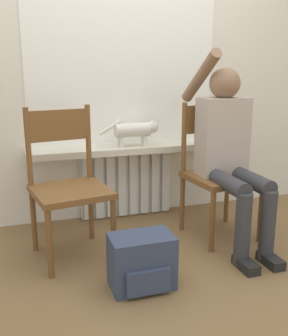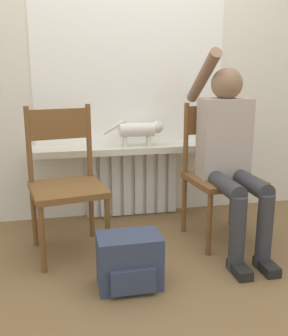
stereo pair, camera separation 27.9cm
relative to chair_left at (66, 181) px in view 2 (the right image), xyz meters
name	(u,v)px [view 2 (the right image)]	position (x,y,z in m)	size (l,w,h in m)	color
ground_plane	(168,284)	(0.55, -0.58, -0.49)	(12.00, 12.00, 0.00)	brown
wall_with_window	(130,50)	(0.55, 0.65, 0.86)	(7.00, 0.06, 2.70)	silver
radiator	(132,182)	(0.55, 0.58, -0.21)	(0.77, 0.08, 0.57)	silver
windowsill	(134,148)	(0.55, 0.48, 0.10)	(1.59, 0.28, 0.05)	beige
window_glass	(130,71)	(0.55, 0.62, 0.70)	(1.53, 0.01, 1.15)	white
chair_left	(66,181)	(0.00, 0.00, 0.00)	(0.53, 0.53, 0.98)	brown
chair_right	(220,172)	(1.09, 0.00, 0.00)	(0.50, 0.50, 0.98)	brown
person	(230,149)	(1.09, -0.13, 0.19)	(0.36, 1.02, 1.34)	#333338
cat	(141,130)	(0.59, 0.44, 0.25)	(0.48, 0.11, 0.21)	silver
backpack	(129,261)	(0.33, -0.55, -0.34)	(0.36, 0.26, 0.31)	#333D56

